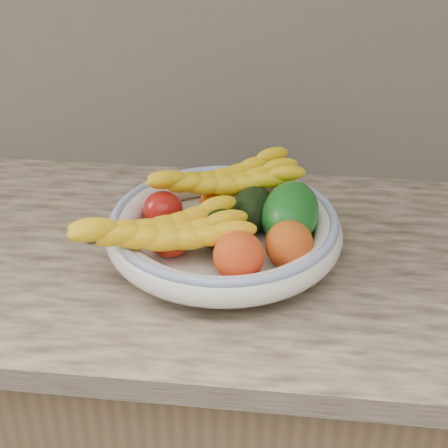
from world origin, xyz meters
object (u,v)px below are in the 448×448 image
fruit_bowl (224,230)px  banana_bunch_front (162,236)px  banana_bunch_back (224,184)px  green_mango (290,214)px

fruit_bowl → banana_bunch_front: bearing=-136.1°
fruit_bowl → banana_bunch_back: bearing=96.4°
green_mango → banana_bunch_front: 0.22m
fruit_bowl → banana_bunch_back: banana_bunch_back is taller
green_mango → banana_bunch_front: size_ratio=0.48×
fruit_bowl → banana_bunch_front: 0.12m
fruit_bowl → banana_bunch_front: banana_bunch_front is taller
green_mango → banana_bunch_back: green_mango is taller
banana_bunch_back → banana_bunch_front: banana_bunch_back is taller
fruit_bowl → green_mango: (0.11, 0.02, 0.03)m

